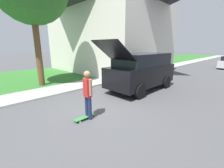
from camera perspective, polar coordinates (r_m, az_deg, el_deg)
ground_plane at (r=6.43m, az=-4.36°, el=-8.64°), size 120.00×120.00×0.00m
lawn at (r=16.11m, az=-6.78°, el=5.34°), size 10.00×80.00×0.08m
sidewalk at (r=12.99m, az=5.38°, el=3.29°), size 1.80×80.00×0.10m
house at (r=16.03m, az=-1.98°, el=20.51°), size 11.79×8.10×8.06m
suv_parked at (r=8.84m, az=11.20°, el=5.10°), size 2.04×5.17×2.77m
skateboarder at (r=5.16m, az=-9.23°, el=-3.35°), size 0.41×0.23×1.71m
skateboard at (r=5.44m, az=-10.40°, el=-12.34°), size 0.22×0.80×0.10m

